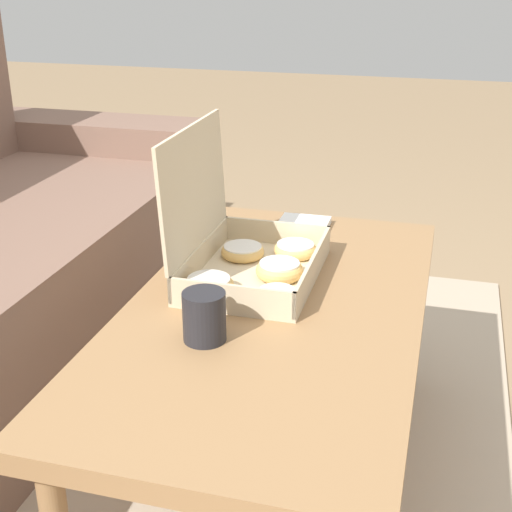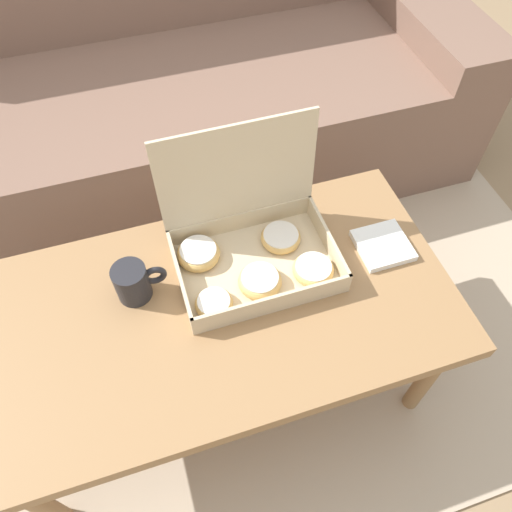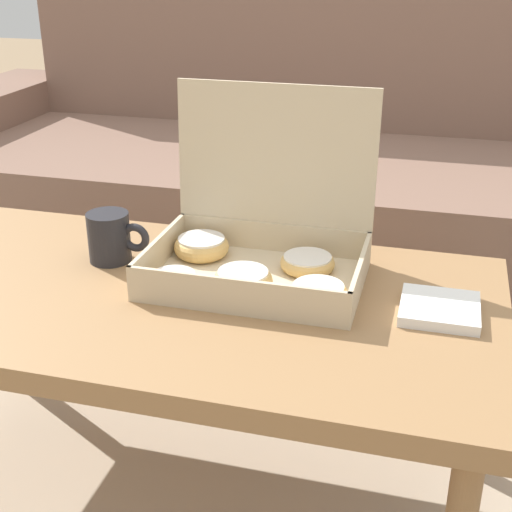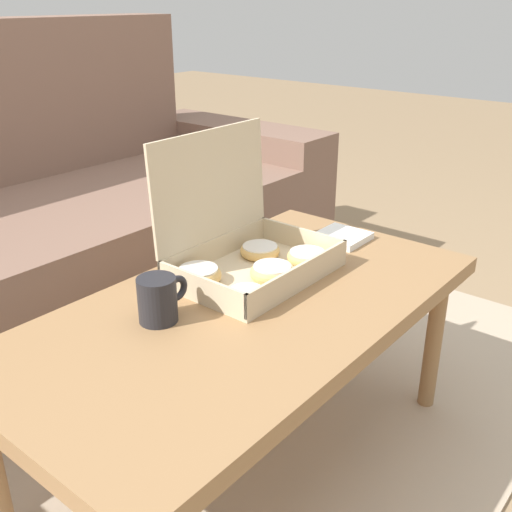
% 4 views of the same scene
% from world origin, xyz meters
% --- Properties ---
extents(ground_plane, '(12.00, 12.00, 0.00)m').
position_xyz_m(ground_plane, '(0.00, 0.00, 0.00)').
color(ground_plane, '#937756').
extents(area_rug, '(2.45, 1.97, 0.01)m').
position_xyz_m(area_rug, '(0.00, 0.30, 0.01)').
color(area_rug, tan).
rests_on(area_rug, ground_plane).
extents(coffee_table, '(1.12, 0.59, 0.45)m').
position_xyz_m(coffee_table, '(0.00, -0.15, 0.41)').
color(coffee_table, '#997047').
rests_on(coffee_table, ground_plane).
extents(pastry_box, '(0.38, 0.28, 0.33)m').
position_xyz_m(pastry_box, '(0.11, -0.06, 0.51)').
color(pastry_box, beige).
rests_on(pastry_box, coffee_table).
extents(coffee_mug, '(0.12, 0.08, 0.10)m').
position_xyz_m(coffee_mug, '(-0.17, -0.06, 0.50)').
color(coffee_mug, '#232328').
rests_on(coffee_mug, coffee_table).
extents(napkin_stack, '(0.13, 0.13, 0.02)m').
position_xyz_m(napkin_stack, '(0.44, -0.12, 0.46)').
color(napkin_stack, white).
rests_on(napkin_stack, coffee_table).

